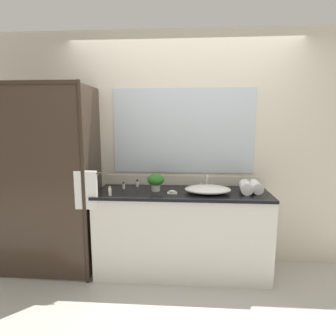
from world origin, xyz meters
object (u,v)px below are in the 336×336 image
sink_basin (208,189)px  rolled_towel_middle (246,187)px  faucet (207,184)px  amenity_bottle_lotion (110,191)px  amenity_bottle_shampoo (124,186)px  amenity_bottle_conditioner (137,183)px  rolled_towel_near_edge (256,187)px  soap_dish (172,192)px  potted_plant (156,181)px

sink_basin → rolled_towel_middle: rolled_towel_middle is taller
faucet → amenity_bottle_lotion: (-0.97, -0.37, -0.01)m
sink_basin → amenity_bottle_shampoo: size_ratio=6.38×
rolled_towel_middle → amenity_bottle_conditioner: bearing=169.9°
sink_basin → rolled_towel_near_edge: 0.51m
amenity_bottle_conditioner → amenity_bottle_lotion: amenity_bottle_lotion is taller
faucet → amenity_bottle_conditioner: bearing=176.3°
soap_dish → sink_basin: bearing=7.6°
faucet → amenity_bottle_shampoo: 0.90m
sink_basin → soap_dish: sink_basin is taller
faucet → soap_dish: (-0.36, -0.24, -0.04)m
faucet → soap_dish: 0.44m
sink_basin → amenity_bottle_lotion: size_ratio=5.00×
amenity_bottle_conditioner → rolled_towel_middle: bearing=-10.1°
sink_basin → amenity_bottle_shampoo: bearing=172.7°
faucet → potted_plant: potted_plant is taller
amenity_bottle_shampoo → sink_basin: bearing=-7.3°
potted_plant → amenity_bottle_conditioner: 0.31m
amenity_bottle_lotion → amenity_bottle_shampoo: 0.30m
rolled_towel_middle → soap_dish: bearing=-173.6°
amenity_bottle_conditioner → amenity_bottle_lotion: bearing=-114.9°
amenity_bottle_lotion → amenity_bottle_shampoo: amenity_bottle_lotion is taller
rolled_towel_middle → amenity_bottle_shampoo: bearing=176.5°
sink_basin → amenity_bottle_lotion: amenity_bottle_lotion is taller
soap_dish → faucet: bearing=33.8°
soap_dish → rolled_towel_near_edge: bearing=8.2°
amenity_bottle_lotion → faucet: bearing=21.0°
faucet → potted_plant: (-0.54, -0.14, 0.05)m
sink_basin → faucet: (0.00, 0.19, 0.02)m
faucet → rolled_towel_near_edge: size_ratio=0.68×
faucet → amenity_bottle_lotion: 1.04m
amenity_bottle_conditioner → rolled_towel_near_edge: (1.27, -0.17, 0.02)m
rolled_towel_middle → amenity_bottle_lotion: bearing=-171.0°
soap_dish → rolled_towel_near_edge: (0.86, 0.12, 0.04)m
faucet → rolled_towel_near_edge: bearing=-13.3°
potted_plant → soap_dish: potted_plant is taller
faucet → rolled_towel_middle: 0.42m
amenity_bottle_conditioner → rolled_towel_near_edge: bearing=-7.5°
amenity_bottle_conditioner → soap_dish: bearing=-35.3°
sink_basin → soap_dish: size_ratio=4.72×
soap_dish → rolled_towel_middle: (0.75, 0.08, 0.05)m
faucet → amenity_bottle_shampoo: bearing=-175.0°
amenity_bottle_shampoo → rolled_towel_middle: 1.29m
soap_dish → amenity_bottle_lotion: size_ratio=1.06×
amenity_bottle_lotion → amenity_bottle_shampoo: (0.07, 0.29, -0.01)m
sink_basin → faucet: faucet is taller
potted_plant → rolled_towel_middle: size_ratio=0.73×
faucet → soap_dish: bearing=-146.2°
soap_dish → amenity_bottle_conditioner: 0.50m
amenity_bottle_shampoo → amenity_bottle_lotion: bearing=-103.4°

